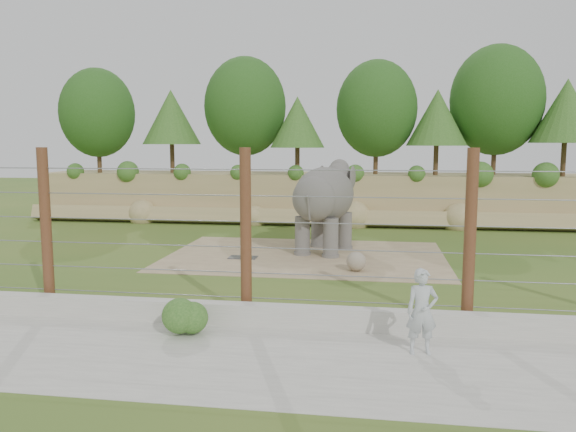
# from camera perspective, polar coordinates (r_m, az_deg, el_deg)

# --- Properties ---
(ground) EXTENTS (90.00, 90.00, 0.00)m
(ground) POSITION_cam_1_polar(r_m,az_deg,el_deg) (17.73, -0.98, -5.96)
(ground) COLOR #3F6624
(ground) RESTS_ON ground
(back_embankment) EXTENTS (30.00, 5.52, 8.77)m
(back_embankment) POSITION_cam_1_polar(r_m,az_deg,el_deg) (29.77, 4.24, 7.11)
(back_embankment) COLOR #9D8E5B
(back_embankment) RESTS_ON ground
(dirt_patch) EXTENTS (10.00, 7.00, 0.02)m
(dirt_patch) POSITION_cam_1_polar(r_m,az_deg,el_deg) (20.56, 1.80, -4.07)
(dirt_patch) COLOR #967C5C
(dirt_patch) RESTS_ON ground
(drain_grate) EXTENTS (1.00, 0.60, 0.03)m
(drain_grate) POSITION_cam_1_polar(r_m,az_deg,el_deg) (20.23, -4.60, -4.21)
(drain_grate) COLOR #262628
(drain_grate) RESTS_ON dirt_patch
(elephant) EXTENTS (2.70, 4.46, 3.37)m
(elephant) POSITION_cam_1_polar(r_m,az_deg,el_deg) (21.14, 3.71, 0.83)
(elephant) COLOR #56524D
(elephant) RESTS_ON ground
(stone_ball) EXTENTS (0.63, 0.63, 0.63)m
(stone_ball) POSITION_cam_1_polar(r_m,az_deg,el_deg) (18.18, 6.94, -4.59)
(stone_ball) COLOR gray
(stone_ball) RESTS_ON dirt_patch
(retaining_wall) EXTENTS (26.00, 0.35, 0.50)m
(retaining_wall) POSITION_cam_1_polar(r_m,az_deg,el_deg) (12.93, -4.73, -9.91)
(retaining_wall) COLOR #B0ACA2
(retaining_wall) RESTS_ON ground
(walkway) EXTENTS (26.00, 4.00, 0.01)m
(walkway) POSITION_cam_1_polar(r_m,az_deg,el_deg) (11.19, -7.16, -14.08)
(walkway) COLOR #B0ACA2
(walkway) RESTS_ON ground
(barrier_fence) EXTENTS (20.26, 0.26, 4.00)m
(barrier_fence) POSITION_cam_1_polar(r_m,az_deg,el_deg) (13.00, -4.31, -1.88)
(barrier_fence) COLOR #542516
(barrier_fence) RESTS_ON ground
(walkway_shrub) EXTENTS (0.76, 0.76, 0.76)m
(walkway_shrub) POSITION_cam_1_polar(r_m,az_deg,el_deg) (12.42, -10.17, -10.05)
(walkway_shrub) COLOR #2B5A1D
(walkway_shrub) RESTS_ON walkway
(zookeeper) EXTENTS (0.67, 0.49, 1.69)m
(zookeeper) POSITION_cam_1_polar(r_m,az_deg,el_deg) (11.32, 13.45, -9.42)
(zookeeper) COLOR #B0B4BA
(zookeeper) RESTS_ON walkway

